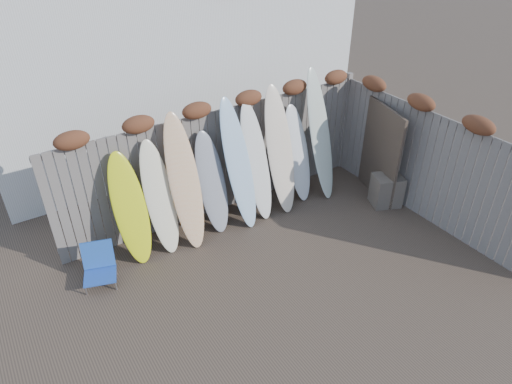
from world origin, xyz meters
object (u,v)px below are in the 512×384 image
lattice_panel (380,153)px  surfboard_0 (130,209)px  beach_chair (99,265)px  wooden_crate (387,190)px

lattice_panel → surfboard_0: lattice_panel is taller
beach_chair → surfboard_0: bearing=21.8°
beach_chair → lattice_panel: bearing=-5.7°
surfboard_0 → lattice_panel: bearing=-9.9°
beach_chair → lattice_panel: (5.36, -0.54, 0.63)m
lattice_panel → surfboard_0: (-4.67, 0.82, -0.01)m
wooden_crate → lattice_panel: bearing=75.2°
wooden_crate → lattice_panel: 0.73m
beach_chair → wooden_crate: beach_chair is taller
beach_chair → wooden_crate: bearing=-9.9°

